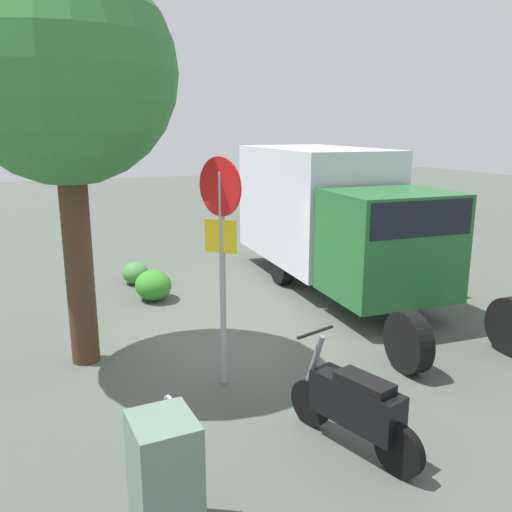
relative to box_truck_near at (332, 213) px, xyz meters
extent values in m
plane|color=#4A5149|center=(-2.00, 3.13, -1.64)|extent=(60.00, 60.00, 0.00)
cylinder|color=black|center=(0.58, 0.91, -1.19)|extent=(0.91, 0.31, 0.90)
cylinder|color=black|center=(0.46, -0.98, -1.19)|extent=(0.91, 0.31, 0.90)
cylinder|color=black|center=(-4.16, 1.22, -1.19)|extent=(0.91, 0.31, 0.90)
cylinder|color=black|center=(-4.28, -0.67, -1.19)|extent=(0.91, 0.31, 0.90)
cube|color=silver|center=(0.92, -0.06, 0.08)|extent=(4.39, 2.47, 2.54)
cube|color=#22642D|center=(-2.20, 0.14, -0.24)|extent=(1.93, 2.21, 1.90)
cube|color=black|center=(-2.20, 0.14, 0.36)|extent=(1.94, 2.05, 0.60)
cylinder|color=black|center=(-4.84, 3.19, -1.36)|extent=(0.57, 0.25, 0.56)
cylinder|color=black|center=(-6.04, 2.85, -1.36)|extent=(0.57, 0.25, 0.56)
cube|color=black|center=(-5.49, 3.01, -1.08)|extent=(1.15, 0.61, 0.48)
cube|color=black|center=(-5.59, 2.98, -0.81)|extent=(0.69, 0.45, 0.12)
cylinder|color=slate|center=(-4.89, 3.18, -0.81)|extent=(0.29, 0.15, 0.69)
cylinder|color=black|center=(-4.89, 3.18, -0.46)|extent=(0.19, 0.54, 0.04)
cylinder|color=#9E9EA3|center=(-3.43, 3.76, -0.19)|extent=(0.08, 0.08, 2.90)
cylinder|color=red|center=(-3.43, 3.78, 1.07)|extent=(0.71, 0.32, 0.76)
cube|color=yellow|center=(-3.43, 3.78, 0.43)|extent=(0.33, 0.33, 0.44)
cylinder|color=#47301E|center=(-1.92, 5.43, -0.09)|extent=(0.41, 0.41, 3.10)
sphere|color=#357B37|center=(-1.92, 5.43, 2.53)|extent=(3.06, 3.06, 3.06)
cube|color=slate|center=(-5.95, 5.21, -1.07)|extent=(0.61, 0.54, 1.13)
torus|color=#B7B7BC|center=(-4.36, 4.74, -1.64)|extent=(0.85, 0.07, 0.85)
ellipsoid|color=#3D8038|center=(1.90, 3.93, -1.40)|extent=(0.70, 0.57, 0.48)
ellipsoid|color=#338125|center=(0.60, 3.82, -1.34)|extent=(0.89, 0.73, 0.61)
camera|label=1|loc=(-9.85, 6.07, 1.80)|focal=37.59mm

